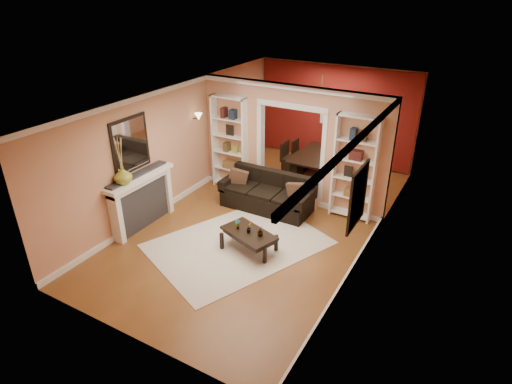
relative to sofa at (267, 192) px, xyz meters
The scene contains 30 objects.
floor 0.65m from the sofa, 63.93° to the right, with size 8.00×8.00×0.00m, color brown.
ceiling 2.34m from the sofa, 63.93° to the right, with size 8.00×8.00×0.00m, color white.
wall_back 3.68m from the sofa, 86.45° to the left, with size 8.00×8.00×0.00m, color tan.
wall_front 4.55m from the sofa, 87.17° to the right, with size 8.00×8.00×0.00m, color tan.
wall_left 2.28m from the sofa, 167.50° to the right, with size 8.00×8.00×0.00m, color tan.
wall_right 2.68m from the sofa, 10.32° to the right, with size 8.00×8.00×0.00m, color tan.
partition_wall 1.22m from the sofa, 73.64° to the left, with size 4.50×0.15×2.70m, color tan.
red_back_panel 3.64m from the sofa, 86.42° to the left, with size 4.44×0.04×2.64m, color maroon.
dining_window 3.67m from the sofa, 86.38° to the left, with size 0.78×0.03×0.98m, color #8CA5CC.
area_rug 1.66m from the sofa, 82.19° to the right, with size 2.32×3.25×0.01m, color beige.
sofa is the anchor object (origin of this frame).
pillow_left 0.77m from the sofa, behind, with size 0.42×0.12×0.42m, color brown.
pillow_right 0.77m from the sofa, ahead, with size 0.43×0.12×0.43m, color brown.
coffee_table 1.75m from the sofa, 73.10° to the right, with size 1.07×0.58×0.40m, color black.
plant_left 1.68m from the sofa, 81.27° to the right, with size 0.11×0.07×0.20m, color #336626.
plant_center 1.74m from the sofa, 73.10° to the right, with size 0.11×0.09×0.20m, color #336626.
plant_right 1.82m from the sofa, 65.58° to the right, with size 0.11×0.11×0.20m, color #336626.
bookshelf_left 1.63m from the sofa, 156.44° to the left, with size 0.90×0.30×2.30m, color white.
bookshelf_right 2.00m from the sofa, 18.14° to the left, with size 0.90×0.30×2.30m, color white.
fireplace 2.71m from the sofa, 133.80° to the right, with size 0.32×1.70×1.16m, color white.
vase 3.16m from the sofa, 128.23° to the right, with size 0.34×0.34×0.36m, color olive.
mirror 3.13m from the sofa, 135.87° to the right, with size 0.03×0.95×1.10m, color silver.
wall_sconce 2.40m from the sofa, behind, with size 0.18×0.18×0.22m, color #FFE0A5.
framed_art 3.05m from the sofa, 30.82° to the right, with size 0.04×0.85×1.05m, color black.
dining_table 2.27m from the sofa, 82.90° to the left, with size 0.97×1.75×0.61m, color black.
dining_chair_nw 1.97m from the sofa, 97.88° to the left, with size 0.46×0.46×0.93m, color black.
dining_chair_ne 2.12m from the sofa, 66.93° to the left, with size 0.37×0.37×0.75m, color black.
dining_chair_sw 2.56m from the sofa, 96.04° to the left, with size 0.40×0.40×0.81m, color black.
dining_chair_se 2.68m from the sofa, 71.96° to the left, with size 0.40×0.40×0.80m, color black.
chandelier 2.78m from the sofa, 84.41° to the left, with size 0.50×0.50×0.30m, color #3D321C.
Camera 1 is at (3.82, -7.16, 4.70)m, focal length 30.00 mm.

